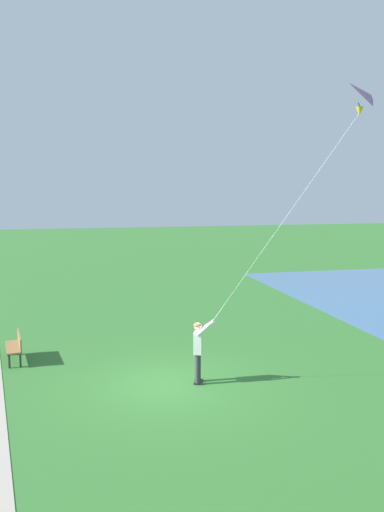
% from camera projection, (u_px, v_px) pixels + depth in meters
% --- Properties ---
extents(ground_plane, '(120.00, 120.00, 0.00)m').
position_uv_depth(ground_plane, '(169.00, 384.00, 15.01)').
color(ground_plane, '#33702D').
extents(person_kite_flyer, '(0.63, 0.49, 1.83)m').
position_uv_depth(person_kite_flyer, '(199.00, 347.00, 15.00)').
color(person_kite_flyer, '#232328').
rests_on(person_kite_flyer, ground).
extents(flying_kite, '(3.94, 1.86, 6.24)m').
position_uv_depth(flying_kite, '(349.00, 102.00, 13.83)').
color(flying_kite, purple).
extents(park_bench_near_walkway, '(0.63, 1.54, 0.88)m').
position_uv_depth(park_bench_near_walkway, '(16.00, 345.00, 17.02)').
color(park_bench_near_walkway, olive).
rests_on(park_bench_near_walkway, ground).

